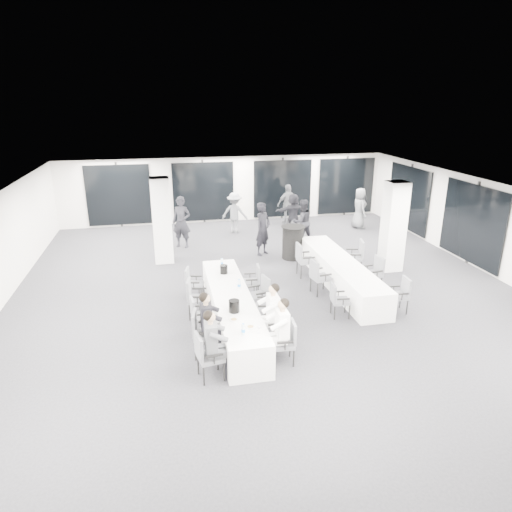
% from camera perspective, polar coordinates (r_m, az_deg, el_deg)
% --- Properties ---
extents(room, '(14.04, 16.04, 2.84)m').
position_cam_1_polar(room, '(13.60, 4.15, 3.00)').
color(room, black).
rests_on(room, ground).
extents(column_left, '(0.60, 0.60, 2.80)m').
position_cam_1_polar(column_left, '(15.12, -11.67, 4.36)').
color(column_left, silver).
rests_on(column_left, floor).
extents(column_right, '(0.60, 0.60, 2.80)m').
position_cam_1_polar(column_right, '(14.73, 16.81, 3.54)').
color(column_right, silver).
rests_on(column_right, floor).
extents(banquet_table_main, '(0.90, 5.00, 0.75)m').
position_cam_1_polar(banquet_table_main, '(11.00, -3.02, -6.68)').
color(banquet_table_main, white).
rests_on(banquet_table_main, floor).
extents(banquet_table_side, '(0.90, 5.00, 0.75)m').
position_cam_1_polar(banquet_table_side, '(13.42, 10.50, -2.08)').
color(banquet_table_side, white).
rests_on(banquet_table_side, floor).
extents(cocktail_table, '(0.81, 0.81, 1.12)m').
position_cam_1_polar(cocktail_table, '(15.39, 4.62, 1.74)').
color(cocktail_table, black).
rests_on(cocktail_table, floor).
extents(chair_main_left_near, '(0.56, 0.60, 0.96)m').
position_cam_1_polar(chair_main_left_near, '(8.95, -6.24, -12.05)').
color(chair_main_left_near, '#4B4D52').
rests_on(chair_main_left_near, floor).
extents(chair_main_left_second, '(0.59, 0.62, 1.00)m').
position_cam_1_polar(chair_main_left_second, '(9.70, -6.80, -9.30)').
color(chair_main_left_second, '#4B4D52').
rests_on(chair_main_left_second, floor).
extents(chair_main_left_mid, '(0.47, 0.52, 0.86)m').
position_cam_1_polar(chair_main_left_mid, '(10.63, -7.23, -7.10)').
color(chair_main_left_mid, '#4B4D52').
rests_on(chair_main_left_mid, floor).
extents(chair_main_left_fourth, '(0.58, 0.61, 0.99)m').
position_cam_1_polar(chair_main_left_fourth, '(11.35, -7.66, -4.95)').
color(chair_main_left_fourth, '#4B4D52').
rests_on(chair_main_left_fourth, floor).
extents(chair_main_left_far, '(0.53, 0.56, 0.88)m').
position_cam_1_polar(chair_main_left_far, '(12.35, -7.99, -3.22)').
color(chair_main_left_far, '#4B4D52').
rests_on(chair_main_left_far, floor).
extents(chair_main_right_near, '(0.49, 0.54, 0.91)m').
position_cam_1_polar(chair_main_right_near, '(9.44, 3.86, -10.39)').
color(chair_main_right_near, '#4B4D52').
rests_on(chair_main_right_near, floor).
extents(chair_main_right_second, '(0.50, 0.55, 0.92)m').
position_cam_1_polar(chair_main_right_second, '(10.09, 2.69, -8.24)').
color(chair_main_right_second, '#4B4D52').
rests_on(chair_main_right_second, floor).
extents(chair_main_right_mid, '(0.56, 0.60, 0.97)m').
position_cam_1_polar(chair_main_right_mid, '(10.82, 1.59, -6.07)').
color(chair_main_right_mid, '#4B4D52').
rests_on(chair_main_right_mid, floor).
extents(chair_main_right_fourth, '(0.55, 0.58, 0.92)m').
position_cam_1_polar(chair_main_right_fourth, '(11.56, 0.62, -4.52)').
color(chair_main_right_fourth, '#4B4D52').
rests_on(chair_main_right_fourth, floor).
extents(chair_main_right_far, '(0.49, 0.53, 0.88)m').
position_cam_1_polar(chair_main_right_far, '(12.41, -0.30, -2.90)').
color(chair_main_right_far, '#4B4D52').
rests_on(chair_main_right_far, floor).
extents(chair_side_left_near, '(0.49, 0.53, 0.87)m').
position_cam_1_polar(chair_side_left_near, '(11.47, 10.18, -5.19)').
color(chair_side_left_near, '#4B4D52').
rests_on(chair_side_left_near, floor).
extents(chair_side_left_mid, '(0.56, 0.60, 0.97)m').
position_cam_1_polar(chair_side_left_mid, '(12.67, 7.80, -2.36)').
color(chair_side_left_mid, '#4B4D52').
rests_on(chair_side_left_mid, floor).
extents(chair_side_left_far, '(0.52, 0.59, 1.03)m').
position_cam_1_polar(chair_side_left_far, '(13.86, 5.95, -0.22)').
color(chair_side_left_far, '#4B4D52').
rests_on(chair_side_left_far, floor).
extents(chair_side_right_near, '(0.48, 0.54, 0.91)m').
position_cam_1_polar(chair_side_right_near, '(12.09, 17.64, -4.39)').
color(chair_side_right_near, '#4B4D52').
rests_on(chair_side_right_near, floor).
extents(chair_side_right_mid, '(0.54, 0.58, 0.96)m').
position_cam_1_polar(chair_side_right_mid, '(13.29, 14.61, -1.81)').
color(chair_side_right_mid, '#4B4D52').
rests_on(chair_side_right_mid, floor).
extents(chair_side_right_far, '(0.63, 0.66, 1.04)m').
position_cam_1_polar(chair_side_right_far, '(14.38, 12.43, 0.18)').
color(chair_side_right_far, '#4B4D52').
rests_on(chair_side_right_far, floor).
extents(seated_guest_a, '(0.50, 0.38, 1.44)m').
position_cam_1_polar(seated_guest_a, '(8.84, -5.24, -10.43)').
color(seated_guest_a, '#4E5155').
rests_on(seated_guest_a, floor).
extents(seated_guest_b, '(0.50, 0.38, 1.44)m').
position_cam_1_polar(seated_guest_b, '(9.58, -5.84, -7.98)').
color(seated_guest_b, black).
rests_on(seated_guest_b, floor).
extents(seated_guest_c, '(0.50, 0.38, 1.44)m').
position_cam_1_polar(seated_guest_c, '(9.26, 2.91, -8.91)').
color(seated_guest_c, white).
rests_on(seated_guest_c, floor).
extents(seated_guest_d, '(0.50, 0.38, 1.44)m').
position_cam_1_polar(seated_guest_d, '(9.93, 1.79, -6.86)').
color(seated_guest_d, white).
rests_on(seated_guest_d, floor).
extents(standing_guest_a, '(0.97, 0.96, 2.08)m').
position_cam_1_polar(standing_guest_a, '(15.60, 0.87, 3.84)').
color(standing_guest_a, black).
rests_on(standing_guest_a, floor).
extents(standing_guest_b, '(1.00, 0.73, 1.88)m').
position_cam_1_polar(standing_guest_b, '(16.95, 5.81, 4.66)').
color(standing_guest_b, black).
rests_on(standing_guest_b, floor).
extents(standing_guest_c, '(1.33, 1.03, 1.84)m').
position_cam_1_polar(standing_guest_c, '(18.27, -2.69, 5.74)').
color(standing_guest_c, '#4E5155').
rests_on(standing_guest_c, floor).
extents(standing_guest_d, '(1.24, 0.83, 1.94)m').
position_cam_1_polar(standing_guest_d, '(19.64, 4.05, 6.81)').
color(standing_guest_d, '#4E5155').
rests_on(standing_guest_d, floor).
extents(standing_guest_e, '(0.60, 0.94, 1.89)m').
position_cam_1_polar(standing_guest_e, '(19.41, 12.83, 6.16)').
color(standing_guest_e, '#4E5155').
rests_on(standing_guest_e, floor).
extents(standing_guest_f, '(1.63, 0.75, 1.72)m').
position_cam_1_polar(standing_guest_f, '(18.68, 4.66, 5.81)').
color(standing_guest_f, black).
rests_on(standing_guest_f, floor).
extents(standing_guest_g, '(0.95, 0.87, 2.11)m').
position_cam_1_polar(standing_guest_g, '(16.61, -9.31, 4.60)').
color(standing_guest_g, black).
rests_on(standing_guest_g, floor).
extents(ice_bucket_near, '(0.24, 0.24, 0.27)m').
position_cam_1_polar(ice_bucket_near, '(9.98, -2.75, -6.27)').
color(ice_bucket_near, black).
rests_on(ice_bucket_near, banquet_table_main).
extents(ice_bucket_far, '(0.20, 0.20, 0.23)m').
position_cam_1_polar(ice_bucket_far, '(12.11, -4.04, -1.67)').
color(ice_bucket_far, black).
rests_on(ice_bucket_far, banquet_table_main).
extents(water_bottle_a, '(0.07, 0.07, 0.24)m').
position_cam_1_polar(water_bottle_a, '(9.06, -1.61, -9.17)').
color(water_bottle_a, silver).
rests_on(water_bottle_a, banquet_table_main).
extents(water_bottle_b, '(0.08, 0.08, 0.24)m').
position_cam_1_polar(water_bottle_b, '(11.12, -2.13, -3.57)').
color(water_bottle_b, silver).
rests_on(water_bottle_b, banquet_table_main).
extents(water_bottle_c, '(0.07, 0.07, 0.21)m').
position_cam_1_polar(water_bottle_c, '(12.66, -4.28, -0.79)').
color(water_bottle_c, silver).
rests_on(water_bottle_c, banquet_table_main).
extents(plate_a, '(0.21, 0.21, 0.03)m').
position_cam_1_polar(plate_a, '(9.69, -2.78, -7.91)').
color(plate_a, white).
rests_on(plate_a, banquet_table_main).
extents(plate_b, '(0.21, 0.21, 0.03)m').
position_cam_1_polar(plate_b, '(9.39, -0.70, -8.82)').
color(plate_b, white).
rests_on(plate_b, banquet_table_main).
extents(plate_c, '(0.19, 0.19, 0.03)m').
position_cam_1_polar(plate_c, '(10.32, -2.63, -6.12)').
color(plate_c, white).
rests_on(plate_c, banquet_table_main).
extents(wine_glass, '(0.07, 0.07, 0.18)m').
position_cam_1_polar(wine_glass, '(9.10, 0.39, -8.93)').
color(wine_glass, silver).
rests_on(wine_glass, banquet_table_main).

